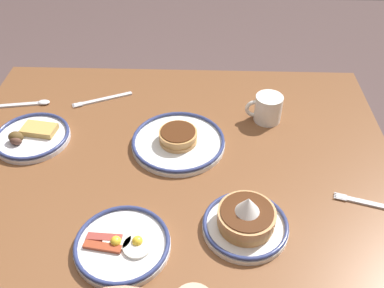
% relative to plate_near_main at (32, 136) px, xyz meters
% --- Properties ---
extents(dining_table, '(1.26, 1.00, 0.73)m').
position_rel_plate_near_main_xyz_m(dining_table, '(-0.42, 0.08, -0.13)').
color(dining_table, brown).
rests_on(dining_table, ground_plane).
extents(plate_near_main, '(0.22, 0.22, 0.05)m').
position_rel_plate_near_main_xyz_m(plate_near_main, '(0.00, 0.00, 0.00)').
color(plate_near_main, white).
rests_on(plate_near_main, dining_table).
extents(plate_center_pancakes, '(0.27, 0.27, 0.05)m').
position_rel_plate_near_main_xyz_m(plate_center_pancakes, '(-0.43, 0.01, 0.00)').
color(plate_center_pancakes, white).
rests_on(plate_center_pancakes, dining_table).
extents(plate_far_companion, '(0.21, 0.21, 0.11)m').
position_rel_plate_near_main_xyz_m(plate_far_companion, '(-0.61, 0.31, 0.02)').
color(plate_far_companion, white).
rests_on(plate_far_companion, dining_table).
extents(plate_far_side, '(0.22, 0.22, 0.04)m').
position_rel_plate_near_main_xyz_m(plate_far_side, '(-0.33, 0.37, -0.00)').
color(plate_far_side, white).
rests_on(plate_far_side, dining_table).
extents(coffee_mug, '(0.11, 0.08, 0.09)m').
position_rel_plate_near_main_xyz_m(coffee_mug, '(-0.70, -0.13, 0.03)').
color(coffee_mug, white).
rests_on(coffee_mug, dining_table).
extents(fork_near, '(0.20, 0.07, 0.01)m').
position_rel_plate_near_main_xyz_m(fork_near, '(-0.94, 0.22, -0.01)').
color(fork_near, silver).
rests_on(fork_near, dining_table).
extents(fork_far, '(0.19, 0.10, 0.01)m').
position_rel_plate_near_main_xyz_m(fork_far, '(-0.17, -0.21, -0.01)').
color(fork_far, silver).
rests_on(fork_far, dining_table).
extents(tea_spoon, '(0.20, 0.05, 0.01)m').
position_rel_plate_near_main_xyz_m(tea_spoon, '(0.07, -0.18, -0.01)').
color(tea_spoon, silver).
rests_on(tea_spoon, dining_table).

